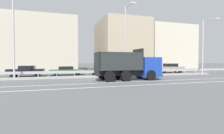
% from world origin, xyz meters
% --- Properties ---
extents(ground_plane, '(320.00, 320.00, 0.00)m').
position_xyz_m(ground_plane, '(0.00, 0.00, 0.00)').
color(ground_plane, '#565659').
extents(lane_strip_0, '(62.97, 0.16, 0.01)m').
position_xyz_m(lane_strip_0, '(2.79, -3.53, 0.00)').
color(lane_strip_0, silver).
rests_on(lane_strip_0, ground_plane).
extents(lane_strip_1, '(62.97, 0.16, 0.01)m').
position_xyz_m(lane_strip_1, '(2.79, -5.85, 0.00)').
color(lane_strip_1, silver).
rests_on(lane_strip_1, ground_plane).
extents(median_island, '(34.63, 1.10, 0.18)m').
position_xyz_m(median_island, '(0.00, 2.13, 0.09)').
color(median_island, gray).
rests_on(median_island, ground_plane).
extents(median_guardrail, '(62.97, 0.09, 0.78)m').
position_xyz_m(median_guardrail, '(0.00, 3.45, 0.57)').
color(median_guardrail, '#9EA0A5').
rests_on(median_guardrail, ground_plane).
extents(dump_truck, '(6.91, 2.76, 3.24)m').
position_xyz_m(dump_truck, '(3.66, -1.72, 1.22)').
color(dump_truck, '#19389E').
rests_on(dump_truck, ground_plane).
extents(median_road_sign, '(0.67, 0.16, 2.19)m').
position_xyz_m(median_road_sign, '(8.09, 2.13, 1.13)').
color(median_road_sign, white).
rests_on(median_road_sign, ground_plane).
extents(street_lamp_1, '(0.71, 1.86, 9.44)m').
position_xyz_m(street_lamp_1, '(-8.49, 2.17, 5.17)').
color(street_lamp_1, '#ADADB2').
rests_on(street_lamp_1, ground_plane).
extents(street_lamp_2, '(0.71, 2.24, 8.86)m').
position_xyz_m(street_lamp_2, '(4.11, 1.82, 4.92)').
color(street_lamp_2, '#ADADB2').
rests_on(street_lamp_2, ground_plane).
extents(street_lamp_3, '(0.71, 2.47, 8.05)m').
position_xyz_m(street_lamp_3, '(16.71, 1.98, 4.53)').
color(street_lamp_3, '#ADADB2').
rests_on(street_lamp_3, ground_plane).
extents(parked_car_3, '(4.40, 1.95, 1.38)m').
position_xyz_m(parked_car_3, '(-7.87, 6.05, 0.71)').
color(parked_car_3, black).
rests_on(parked_car_3, ground_plane).
extents(parked_car_4, '(4.60, 2.03, 1.24)m').
position_xyz_m(parked_car_4, '(-2.85, 6.68, 0.65)').
color(parked_car_4, '#335B33').
rests_on(parked_car_4, ground_plane).
extents(parked_car_5, '(4.78, 1.92, 1.58)m').
position_xyz_m(parked_car_5, '(2.54, 6.04, 0.78)').
color(parked_car_5, '#335B33').
rests_on(parked_car_5, ground_plane).
extents(parked_car_6, '(4.99, 2.20, 1.34)m').
position_xyz_m(parked_car_6, '(8.47, 6.05, 0.68)').
color(parked_car_6, '#A3A3A8').
rests_on(parked_car_6, ground_plane).
extents(parked_car_7, '(4.79, 1.97, 1.57)m').
position_xyz_m(parked_car_7, '(14.16, 6.58, 0.79)').
color(parked_car_7, gray).
rests_on(parked_car_7, ground_plane).
extents(background_building_0, '(22.05, 8.96, 11.11)m').
position_xyz_m(background_building_0, '(-11.01, 21.12, 5.56)').
color(background_building_0, '#B7AD99').
rests_on(background_building_0, ground_plane).
extents(background_building_1, '(10.02, 12.24, 11.20)m').
position_xyz_m(background_building_1, '(10.31, 19.75, 5.60)').
color(background_building_1, tan).
rests_on(background_building_1, ground_plane).
extents(background_building_2, '(13.59, 8.05, 11.89)m').
position_xyz_m(background_building_2, '(26.01, 23.44, 5.95)').
color(background_building_2, beige).
rests_on(background_building_2, ground_plane).
extents(church_tower, '(3.60, 3.60, 12.51)m').
position_xyz_m(church_tower, '(9.29, 31.52, 5.67)').
color(church_tower, silver).
rests_on(church_tower, ground_plane).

